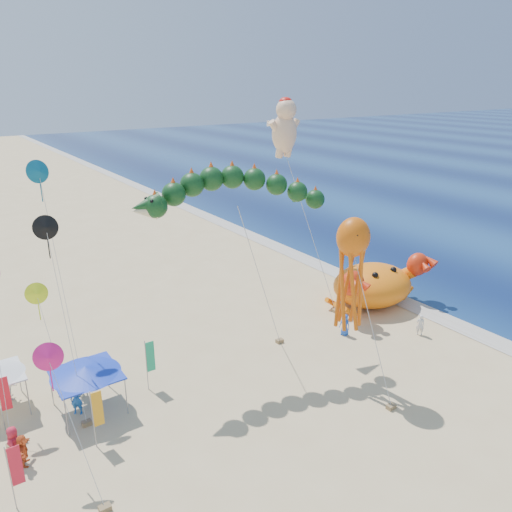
{
  "coord_description": "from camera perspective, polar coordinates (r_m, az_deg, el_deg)",
  "views": [
    {
      "loc": [
        -19.09,
        -22.92,
        17.16
      ],
      "look_at": [
        -2.0,
        2.0,
        6.5
      ],
      "focal_mm": 35.0,
      "sensor_mm": 36.0,
      "label": 1
    }
  ],
  "objects": [
    {
      "name": "canopy_blue",
      "position": [
        28.95,
        -18.91,
        -12.3
      ],
      "size": [
        3.71,
        3.71,
        2.71
      ],
      "color": "gray",
      "rests_on": "ground"
    },
    {
      "name": "dragon_kite",
      "position": [
        29.26,
        -2.45,
        6.74
      ],
      "size": [
        12.1,
        3.28,
        12.06
      ],
      "color": "#0E3514",
      "rests_on": "ground"
    },
    {
      "name": "feather_flags",
      "position": [
        27.4,
        -20.35,
        -15.51
      ],
      "size": [
        8.63,
        5.81,
        3.2
      ],
      "color": "gray",
      "rests_on": "ground"
    },
    {
      "name": "ground",
      "position": [
        34.41,
        4.71,
        -10.55
      ],
      "size": [
        320.0,
        320.0,
        0.0
      ],
      "primitive_type": "plane",
      "color": "#D1B784",
      "rests_on": "ground"
    },
    {
      "name": "crab_inflatable",
      "position": [
        41.12,
        13.3,
        -3.1
      ],
      "size": [
        9.16,
        5.68,
        4.01
      ],
      "color": "orange",
      "rests_on": "ground"
    },
    {
      "name": "foam_strip",
      "position": [
        42.26,
        17.54,
        -5.48
      ],
      "size": [
        320.0,
        320.0,
        0.0
      ],
      "primitive_type": "plane",
      "color": "silver",
      "rests_on": "ground"
    },
    {
      "name": "cherub_kite",
      "position": [
        42.02,
        3.34,
        14.59
      ],
      "size": [
        2.18,
        8.57,
        15.91
      ],
      "color": "#F5C295",
      "rests_on": "ground"
    },
    {
      "name": "beachgoers",
      "position": [
        29.63,
        -16.09,
        -14.79
      ],
      "size": [
        26.86,
        9.14,
        1.88
      ],
      "color": "silver",
      "rests_on": "ground"
    },
    {
      "name": "small_kites",
      "position": [
        28.3,
        -23.85,
        -2.35
      ],
      "size": [
        5.05,
        12.03,
        13.11
      ],
      "color": "black",
      "rests_on": "ground"
    },
    {
      "name": "octopus_kite",
      "position": [
        28.65,
        10.86,
        -1.04
      ],
      "size": [
        1.97,
        4.85,
        10.1
      ],
      "color": "#D5590B",
      "rests_on": "ground"
    }
  ]
}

